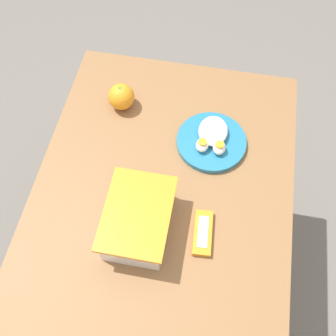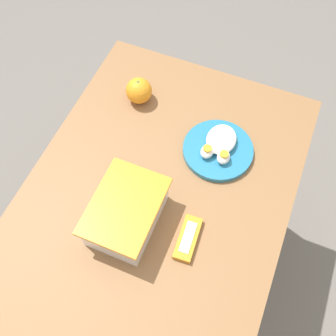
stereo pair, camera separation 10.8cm
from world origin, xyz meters
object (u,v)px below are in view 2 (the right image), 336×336
Objects in this scene: orange_fruit at (139,91)px; candy_bar at (188,238)px; food_container at (126,214)px; rice_plate at (218,148)px.

orange_fruit is 0.65× the size of candy_bar.
orange_fruit is (0.38, 0.14, -0.00)m from food_container.
orange_fruit is 0.48m from candy_bar.
rice_plate is at bearing -27.14° from food_container.
food_container is at bearing -160.08° from orange_fruit.
orange_fruit is 0.40× the size of rice_plate.
candy_bar is (0.01, -0.17, -0.03)m from food_container.
food_container reaches higher than orange_fruit.
rice_plate is 0.28m from candy_bar.
candy_bar is at bearing -177.11° from rice_plate.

